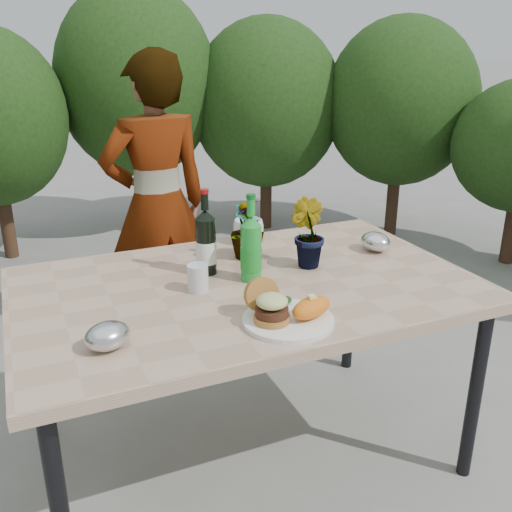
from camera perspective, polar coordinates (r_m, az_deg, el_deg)
name	(u,v)px	position (r m, az deg, el deg)	size (l,w,h in m)	color
ground	(248,455)	(2.42, -0.80, -19.24)	(80.00, 80.00, 0.00)	slate
patio_table	(247,298)	(2.05, -0.89, -4.19)	(1.60, 1.00, 0.75)	tan
shrub_hedge	(133,126)	(3.41, -12.23, 12.54)	(6.90, 4.99, 2.01)	#382316
dinner_plate	(288,320)	(1.75, 3.23, -6.44)	(0.28, 0.28, 0.01)	white
burger_stack	(269,305)	(1.72, 1.33, -4.94)	(0.11, 0.16, 0.11)	#B7722D
sweet_potato	(311,308)	(1.74, 5.56, -5.16)	(0.15, 0.08, 0.06)	orange
grilled_veg	(280,301)	(1.82, 2.42, -4.56)	(0.08, 0.05, 0.03)	olive
wine_bottle	(206,243)	(2.07, -5.02, 1.29)	(0.08, 0.08, 0.32)	black
sparkling_water	(251,250)	(2.01, -0.49, 0.65)	(0.08, 0.08, 0.32)	#1B952F
plastic_cup	(198,278)	(1.95, -5.84, -2.20)	(0.07, 0.07, 0.10)	silver
seedling_left	(245,232)	(2.21, -1.15, 2.43)	(0.12, 0.08, 0.22)	#29531C
seedling_mid	(307,233)	(2.14, 5.12, 2.29)	(0.14, 0.11, 0.26)	#285D1F
seedling_right	(247,228)	(2.22, -0.86, 2.81)	(0.14, 0.14, 0.24)	#1D521C
blue_bowl	(248,231)	(2.41, -0.77, 2.52)	(0.13, 0.13, 0.10)	white
foil_packet_left	(108,336)	(1.64, -14.62, -7.74)	(0.13, 0.11, 0.08)	#BBBDC3
foil_packet_right	(375,242)	(2.37, 11.86, 1.42)	(0.13, 0.11, 0.08)	silver
person	(157,206)	(2.96, -9.86, 4.95)	(0.56, 0.37, 1.53)	#986A4C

